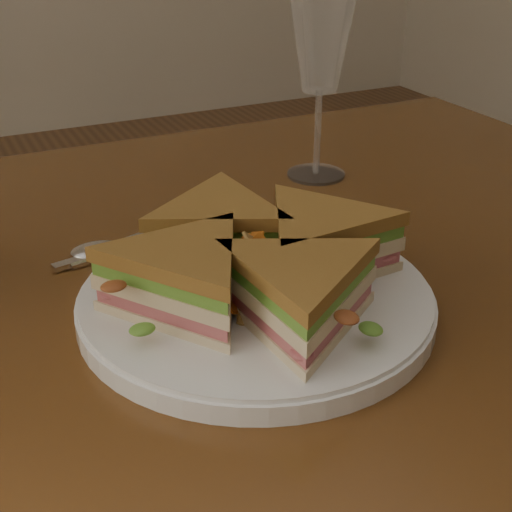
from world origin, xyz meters
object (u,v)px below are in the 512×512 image
(plate, at_px, (256,302))
(wine_glass, at_px, (321,47))
(table, at_px, (187,364))
(spoon, at_px, (117,244))
(sandwich_wedges, at_px, (256,262))
(knife, at_px, (150,241))

(plate, bearing_deg, wine_glass, 51.09)
(table, xyz_separation_m, wine_glass, (0.23, 0.16, 0.25))
(spoon, bearing_deg, plate, -84.84)
(sandwich_wedges, bearing_deg, spoon, 113.69)
(knife, xyz_separation_m, wine_glass, (0.24, 0.09, 0.15))
(knife, height_order, wine_glass, wine_glass)
(table, relative_size, knife, 5.63)
(plate, relative_size, knife, 1.35)
(table, distance_m, knife, 0.13)
(sandwich_wedges, height_order, spoon, sandwich_wedges)
(plate, height_order, wine_glass, wine_glass)
(sandwich_wedges, bearing_deg, knife, 103.51)
(sandwich_wedges, bearing_deg, table, 111.49)
(spoon, relative_size, wine_glass, 0.83)
(table, relative_size, sandwich_wedges, 4.33)
(wine_glass, bearing_deg, sandwich_wedges, -128.91)
(knife, bearing_deg, spoon, 162.99)
(plate, relative_size, wine_glass, 1.36)
(plate, height_order, knife, plate)
(plate, xyz_separation_m, wine_glass, (0.20, 0.25, 0.14))
(table, xyz_separation_m, spoon, (-0.04, 0.08, 0.10))
(plate, distance_m, spoon, 0.18)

